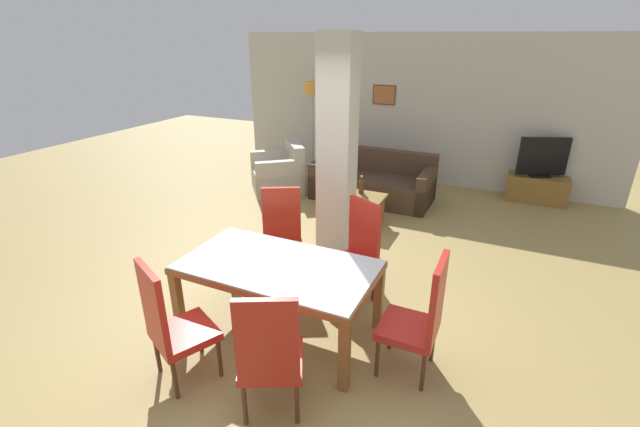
{
  "coord_description": "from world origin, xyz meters",
  "views": [
    {
      "loc": [
        1.79,
        -2.93,
        2.66
      ],
      "look_at": [
        0.0,
        0.91,
        0.88
      ],
      "focal_mm": 24.0,
      "sensor_mm": 36.0,
      "label": 1
    }
  ],
  "objects_px": {
    "dining_chair_near_right": "(270,354)",
    "floor_lamp": "(312,97)",
    "armchair": "(280,174)",
    "sofa": "(373,183)",
    "dining_chair_head_right": "(421,316)",
    "dining_chair_near_left": "(171,323)",
    "dining_chair_far_right": "(356,250)",
    "dining_chair_far_left": "(282,235)",
    "tv_stand": "(536,189)",
    "tv_screen": "(543,158)",
    "dining_table": "(278,277)",
    "bottle": "(361,187)",
    "coffee_table": "(358,209)"
  },
  "relations": [
    {
      "from": "armchair",
      "to": "tv_stand",
      "type": "xyz_separation_m",
      "value": [
        4.26,
        1.36,
        -0.08
      ]
    },
    {
      "from": "armchair",
      "to": "tv_screen",
      "type": "distance_m",
      "value": 4.49
    },
    {
      "from": "dining_chair_near_right",
      "to": "floor_lamp",
      "type": "height_order",
      "value": "floor_lamp"
    },
    {
      "from": "dining_chair_near_left",
      "to": "dining_chair_head_right",
      "type": "height_order",
      "value": "same"
    },
    {
      "from": "dining_chair_near_right",
      "to": "tv_screen",
      "type": "distance_m",
      "value": 6.04
    },
    {
      "from": "dining_chair_head_right",
      "to": "armchair",
      "type": "relative_size",
      "value": 0.88
    },
    {
      "from": "tv_stand",
      "to": "dining_chair_near_right",
      "type": "bearing_deg",
      "value": -107.26
    },
    {
      "from": "dining_chair_near_left",
      "to": "tv_stand",
      "type": "height_order",
      "value": "dining_chair_near_left"
    },
    {
      "from": "dining_chair_near_left",
      "to": "floor_lamp",
      "type": "bearing_deg",
      "value": 130.48
    },
    {
      "from": "sofa",
      "to": "floor_lamp",
      "type": "height_order",
      "value": "floor_lamp"
    },
    {
      "from": "dining_chair_far_left",
      "to": "armchair",
      "type": "height_order",
      "value": "dining_chair_far_left"
    },
    {
      "from": "dining_chair_near_left",
      "to": "bottle",
      "type": "bearing_deg",
      "value": 112.29
    },
    {
      "from": "dining_chair_near_right",
      "to": "bottle",
      "type": "height_order",
      "value": "dining_chair_near_right"
    },
    {
      "from": "armchair",
      "to": "dining_chair_near_right",
      "type": "bearing_deg",
      "value": 169.89
    },
    {
      "from": "dining_chair_far_left",
      "to": "armchair",
      "type": "distance_m",
      "value": 3.11
    },
    {
      "from": "dining_table",
      "to": "dining_chair_near_right",
      "type": "height_order",
      "value": "dining_chair_near_right"
    },
    {
      "from": "tv_screen",
      "to": "floor_lamp",
      "type": "bearing_deg",
      "value": -18.81
    },
    {
      "from": "dining_chair_far_right",
      "to": "tv_screen",
      "type": "height_order",
      "value": "tv_screen"
    },
    {
      "from": "dining_table",
      "to": "floor_lamp",
      "type": "relative_size",
      "value": 0.97
    },
    {
      "from": "floor_lamp",
      "to": "tv_screen",
      "type": "bearing_deg",
      "value": 3.21
    },
    {
      "from": "floor_lamp",
      "to": "sofa",
      "type": "bearing_deg",
      "value": -27.54
    },
    {
      "from": "dining_chair_far_right",
      "to": "dining_chair_head_right",
      "type": "xyz_separation_m",
      "value": [
        0.88,
        -0.86,
        0.0
      ]
    },
    {
      "from": "floor_lamp",
      "to": "dining_chair_far_right",
      "type": "bearing_deg",
      "value": -58.2
    },
    {
      "from": "dining_table",
      "to": "tv_stand",
      "type": "xyz_separation_m",
      "value": [
        2.23,
        4.87,
        -0.37
      ]
    },
    {
      "from": "dining_chair_far_left",
      "to": "floor_lamp",
      "type": "height_order",
      "value": "floor_lamp"
    },
    {
      "from": "armchair",
      "to": "coffee_table",
      "type": "xyz_separation_m",
      "value": [
        1.82,
        -0.8,
        -0.07
      ]
    },
    {
      "from": "dining_chair_near_left",
      "to": "tv_stand",
      "type": "relative_size",
      "value": 1.14
    },
    {
      "from": "dining_chair_far_right",
      "to": "tv_stand",
      "type": "relative_size",
      "value": 1.14
    },
    {
      "from": "dining_chair_near_left",
      "to": "coffee_table",
      "type": "distance_m",
      "value": 3.65
    },
    {
      "from": "tv_stand",
      "to": "bottle",
      "type": "bearing_deg",
      "value": -140.32
    },
    {
      "from": "dining_chair_far_right",
      "to": "dining_chair_near_right",
      "type": "relative_size",
      "value": 1.0
    },
    {
      "from": "tv_screen",
      "to": "floor_lamp",
      "type": "distance_m",
      "value": 4.21
    },
    {
      "from": "dining_chair_near_right",
      "to": "tv_screen",
      "type": "relative_size",
      "value": 1.43
    },
    {
      "from": "dining_table",
      "to": "tv_screen",
      "type": "relative_size",
      "value": 2.34
    },
    {
      "from": "dining_table",
      "to": "dining_chair_far_left",
      "type": "height_order",
      "value": "dining_chair_far_left"
    },
    {
      "from": "tv_stand",
      "to": "tv_screen",
      "type": "bearing_deg",
      "value": 0.0
    },
    {
      "from": "dining_chair_far_left",
      "to": "tv_stand",
      "type": "xyz_separation_m",
      "value": [
        2.68,
        4.03,
        -0.34
      ]
    },
    {
      "from": "dining_chair_far_right",
      "to": "floor_lamp",
      "type": "relative_size",
      "value": 0.6
    },
    {
      "from": "dining_table",
      "to": "dining_chair_head_right",
      "type": "xyz_separation_m",
      "value": [
        1.32,
        0.0,
        -0.03
      ]
    },
    {
      "from": "coffee_table",
      "to": "floor_lamp",
      "type": "xyz_separation_m",
      "value": [
        -1.7,
        1.93,
        1.31
      ]
    },
    {
      "from": "tv_stand",
      "to": "floor_lamp",
      "type": "distance_m",
      "value": 4.35
    },
    {
      "from": "dining_chair_near_right",
      "to": "floor_lamp",
      "type": "bearing_deg",
      "value": 86.46
    },
    {
      "from": "dining_chair_far_left",
      "to": "dining_chair_far_right",
      "type": "bearing_deg",
      "value": 153.02
    },
    {
      "from": "dining_chair_near_left",
      "to": "tv_stand",
      "type": "bearing_deg",
      "value": 90.95
    },
    {
      "from": "sofa",
      "to": "floor_lamp",
      "type": "distance_m",
      "value": 2.16
    },
    {
      "from": "armchair",
      "to": "floor_lamp",
      "type": "bearing_deg",
      "value": -45.6
    },
    {
      "from": "dining_chair_near_left",
      "to": "dining_chair_far_left",
      "type": "bearing_deg",
      "value": 115.85
    },
    {
      "from": "dining_chair_near_left",
      "to": "tv_screen",
      "type": "bearing_deg",
      "value": 90.95
    },
    {
      "from": "dining_chair_near_left",
      "to": "bottle",
      "type": "relative_size",
      "value": 4.01
    },
    {
      "from": "dining_table",
      "to": "dining_chair_near_right",
      "type": "distance_m",
      "value": 0.99
    }
  ]
}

